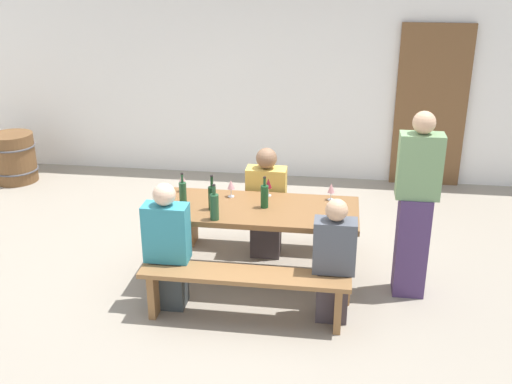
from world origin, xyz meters
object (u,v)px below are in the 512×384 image
wine_glass_1 (331,189)px  wine_barrel (14,158)px  wine_glass_3 (182,178)px  tasting_table (256,216)px  wine_bottle_2 (264,196)px  bench_near (244,284)px  standing_host (415,209)px  wine_bottle_1 (214,206)px  wine_bottle_3 (183,192)px  seated_guest_near_1 (334,263)px  wine_glass_0 (268,184)px  wine_bottle_0 (212,197)px  seated_guest_far_0 (266,205)px  wooden_door (431,107)px  bench_far (265,217)px  wine_glass_2 (231,185)px  seated_guest_near_0 (167,249)px

wine_glass_1 → wine_barrel: wine_glass_1 is taller
wine_barrel → wine_glass_3: bearing=-33.9°
tasting_table → wine_bottle_2: size_ratio=6.28×
bench_near → standing_host: (1.41, 0.66, 0.48)m
wine_bottle_1 → tasting_table: bearing=44.6°
wine_bottle_3 → seated_guest_near_1: seated_guest_near_1 is taller
wine_bottle_2 → wine_glass_0: wine_bottle_2 is taller
wine_bottle_3 → standing_host: 2.09m
wine_bottle_0 → seated_guest_far_0: seated_guest_far_0 is taller
tasting_table → wine_glass_1: wine_glass_1 is taller
wooden_door → standing_host: bearing=-99.0°
wine_glass_1 → bench_far: bearing=148.2°
wine_glass_2 → wine_barrel: 3.91m
wine_glass_0 → seated_guest_near_1: size_ratio=0.16×
wine_bottle_2 → standing_host: standing_host is taller
bench_far → seated_guest_near_1: size_ratio=1.62×
wine_glass_2 → standing_host: 1.70m
wine_bottle_1 → wine_bottle_0: bearing=106.6°
seated_guest_near_0 → wine_bottle_0: bearing=-35.1°
seated_guest_far_0 → tasting_table: bearing=-2.9°
wooden_door → bench_far: 2.96m
bench_far → seated_guest_near_1: 1.44m
wine_bottle_0 → wine_bottle_2: (0.46, 0.11, -0.01)m
bench_far → seated_guest_near_1: bearing=-59.3°
wine_bottle_2 → wine_glass_0: size_ratio=1.70×
wine_glass_1 → seated_guest_far_0: bearing=157.5°
seated_guest_far_0 → wine_glass_1: bearing=67.5°
wine_bottle_2 → standing_host: size_ratio=0.17×
wine_glass_1 → seated_guest_near_0: 1.62m
wine_glass_3 → wine_barrel: wine_glass_3 is taller
wooden_door → wine_bottle_3: size_ratio=7.08×
tasting_table → wine_bottle_0: wine_bottle_0 is taller
wine_bottle_3 → wine_barrel: wine_bottle_3 is taller
wine_bottle_0 → standing_host: (1.79, 0.07, -0.04)m
bench_near → wine_bottle_2: size_ratio=5.94×
seated_guest_near_0 → seated_guest_far_0: (0.72, 1.08, 0.00)m
wine_glass_0 → wine_glass_2: wine_glass_0 is taller
bench_far → wine_glass_2: size_ratio=10.51×
wine_glass_2 → wine_glass_3: wine_glass_3 is taller
wine_glass_3 → wooden_door: bearing=44.4°
wine_bottle_1 → wooden_door: bearing=55.5°
wooden_door → bench_far: size_ratio=1.19×
bench_near → wine_glass_3: bearing=127.7°
tasting_table → wine_glass_0: (0.08, 0.29, 0.21)m
wine_bottle_3 → wine_barrel: size_ratio=0.45×
wine_bottle_2 → standing_host: (1.33, -0.04, -0.03)m
seated_guest_far_0 → standing_host: bearing=67.7°
seated_guest_far_0 → wine_glass_0: bearing=11.5°
wine_bottle_1 → wine_glass_3: (-0.44, 0.61, 0.01)m
wine_bottle_0 → wine_glass_2: wine_bottle_0 is taller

